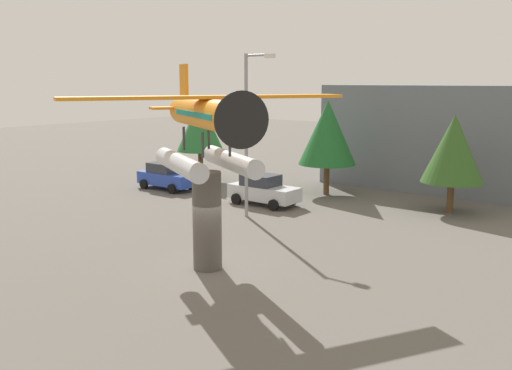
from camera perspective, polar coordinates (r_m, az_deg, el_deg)
name	(u,v)px	position (r m, az deg, el deg)	size (l,w,h in m)	color
ground_plane	(208,268)	(21.90, -4.90, -8.41)	(140.00, 140.00, 0.00)	#605B54
display_pedestal	(207,221)	(21.36, -4.98, -3.64)	(1.10, 1.10, 3.76)	#4C4742
floatplane_monument	(207,127)	(20.66, -5.02, 5.87)	(7.08, 9.62, 4.00)	silver
car_near_blue	(167,176)	(37.68, -9.02, 0.90)	(4.20, 2.02, 1.76)	#2847B7
car_mid_silver	(263,190)	(32.54, 0.74, -0.48)	(4.20, 2.02, 1.76)	silver
streetlight_primary	(249,125)	(29.04, -0.71, 6.13)	(1.84, 0.28, 8.45)	gray
storefront_building	(440,137)	(39.63, 18.14, 4.67)	(14.57, 6.54, 6.81)	slate
tree_west	(200,125)	(40.32, -5.71, 6.06)	(3.34, 3.34, 5.87)	brown
tree_east	(328,133)	(35.36, 7.27, 5.29)	(3.60, 3.60, 5.93)	brown
tree_center_back	(453,149)	(31.92, 19.39, 3.49)	(3.30, 3.30, 5.36)	brown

